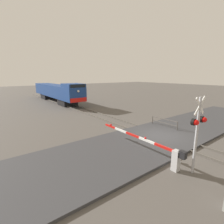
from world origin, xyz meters
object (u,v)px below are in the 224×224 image
at_px(locomotive, 57,91).
at_px(crossing_signal, 198,127).
at_px(crossing_gate, 160,150).
at_px(guard_railing, 164,122).

xyz_separation_m(locomotive, crossing_signal, (-3.01, -28.43, 0.58)).
relative_size(locomotive, crossing_gate, 2.69).
bearing_deg(guard_railing, locomotive, 95.85).
bearing_deg(crossing_gate, locomotive, 82.38).
bearing_deg(crossing_gate, guard_railing, 33.64).
height_order(crossing_signal, guard_railing, crossing_signal).
bearing_deg(locomotive, guard_railing, -84.15).
distance_m(locomotive, guard_railing, 22.90).
height_order(locomotive, crossing_signal, crossing_signal).
relative_size(locomotive, guard_railing, 6.51).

